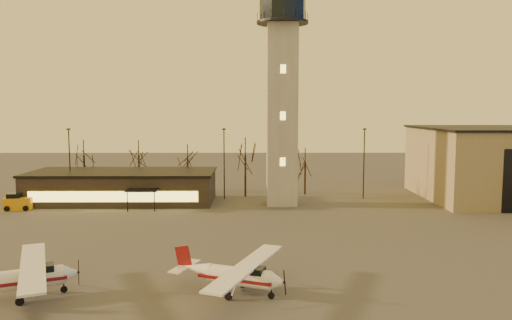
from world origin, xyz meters
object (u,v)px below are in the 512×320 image
(control_tower, at_px, (282,83))
(cessna_rear, at_px, (27,282))
(service_cart, at_px, (18,203))
(terminal, at_px, (123,186))
(cessna_front, at_px, (242,280))

(control_tower, xyz_separation_m, cessna_rear, (-19.36, -33.58, -15.21))
(service_cart, bearing_deg, control_tower, -1.27)
(control_tower, distance_m, service_cart, 37.59)
(cessna_rear, xyz_separation_m, service_cart, (-14.71, 30.11, -0.30))
(control_tower, distance_m, terminal, 26.24)
(cessna_rear, bearing_deg, terminal, 71.14)
(terminal, bearing_deg, cessna_front, -63.77)
(cessna_front, relative_size, cessna_rear, 0.95)
(cessna_front, bearing_deg, service_cart, 156.26)
(control_tower, relative_size, service_cart, 9.10)
(cessna_rear, distance_m, service_cart, 33.51)
(cessna_front, distance_m, service_cart, 41.74)
(terminal, height_order, cessna_rear, terminal)
(terminal, height_order, service_cart, terminal)
(control_tower, xyz_separation_m, service_cart, (-34.07, -3.47, -15.51))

